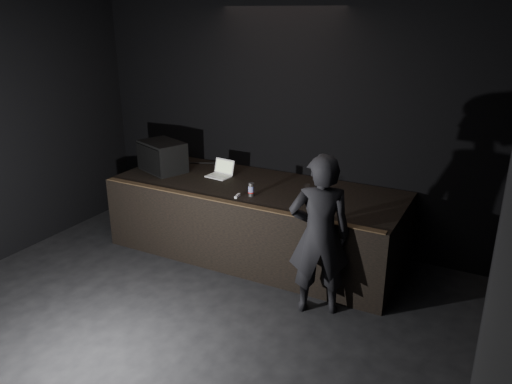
{
  "coord_description": "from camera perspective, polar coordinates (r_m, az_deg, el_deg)",
  "views": [
    {
      "loc": [
        2.99,
        -2.92,
        3.24
      ],
      "look_at": [
        0.23,
        2.3,
        1.09
      ],
      "focal_mm": 35.0,
      "sensor_mm": 36.0,
      "label": 1
    }
  ],
  "objects": [
    {
      "name": "laptop",
      "position": [
        7.18,
        -4.01,
        2.3
      ],
      "size": [
        0.36,
        0.33,
        0.23
      ],
      "rotation": [
        0.0,
        0.0,
        -0.11
      ],
      "color": "white",
      "rests_on": "stage_riser"
    },
    {
      "name": "wii_remote",
      "position": [
        6.37,
        -2.14,
        -0.44
      ],
      "size": [
        0.06,
        0.14,
        0.03
      ],
      "primitive_type": "cube",
      "rotation": [
        0.0,
        0.0,
        0.16
      ],
      "color": "white",
      "rests_on": "stage_riser"
    },
    {
      "name": "stage_monitor",
      "position": [
        7.48,
        -10.67,
        4.02
      ],
      "size": [
        0.79,
        0.69,
        0.44
      ],
      "rotation": [
        0.0,
        0.0,
        -0.37
      ],
      "color": "black",
      "rests_on": "stage_riser"
    },
    {
      "name": "cable",
      "position": [
        7.8,
        -5.58,
        3.31
      ],
      "size": [
        0.84,
        0.42,
        0.02
      ],
      "primitive_type": "cylinder",
      "rotation": [
        0.0,
        1.57,
        0.45
      ],
      "color": "black",
      "rests_on": "stage_riser"
    },
    {
      "name": "riser_lip",
      "position": [
        6.19,
        -3.11,
        -1.15
      ],
      "size": [
        3.92,
        0.1,
        0.01
      ],
      "primitive_type": "cube",
      "color": "brown",
      "rests_on": "stage_riser"
    },
    {
      "name": "beer_can",
      "position": [
        6.37,
        -0.56,
        0.29
      ],
      "size": [
        0.07,
        0.07,
        0.18
      ],
      "color": "silver",
      "rests_on": "stage_riser"
    },
    {
      "name": "stage_riser",
      "position": [
        6.96,
        -0.04,
        -3.17
      ],
      "size": [
        4.0,
        1.5,
        1.0
      ],
      "primitive_type": "cube",
      "color": "black",
      "rests_on": "ground"
    },
    {
      "name": "plastic_cup",
      "position": [
        6.55,
        5.83,
        0.42
      ],
      "size": [
        0.08,
        0.08,
        0.11
      ],
      "primitive_type": "cylinder",
      "color": "white",
      "rests_on": "stage_riser"
    },
    {
      "name": "room_walls",
      "position": [
        4.35,
        -17.11,
        2.9
      ],
      "size": [
        6.1,
        7.1,
        3.52
      ],
      "color": "black",
      "rests_on": "ground"
    },
    {
      "name": "person",
      "position": [
        5.51,
        7.25,
        -4.95
      ],
      "size": [
        0.8,
        0.69,
        1.86
      ],
      "primitive_type": "imported",
      "rotation": [
        0.0,
        0.0,
        3.57
      ],
      "color": "black",
      "rests_on": "ground"
    },
    {
      "name": "ground",
      "position": [
        5.29,
        -14.78,
        -18.53
      ],
      "size": [
        7.0,
        7.0,
        0.0
      ],
      "primitive_type": "plane",
      "color": "black",
      "rests_on": "ground"
    }
  ]
}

